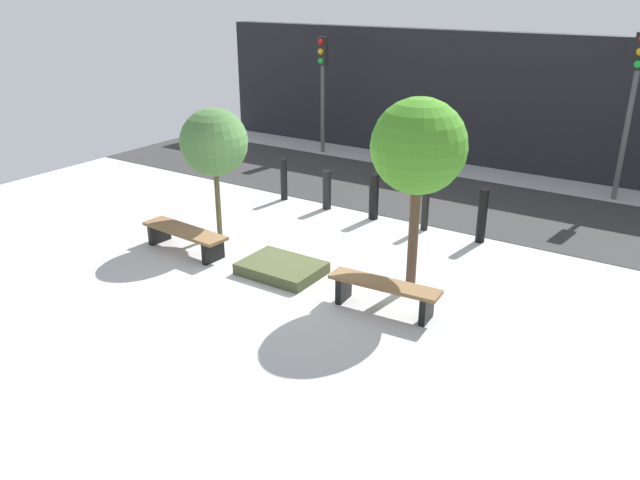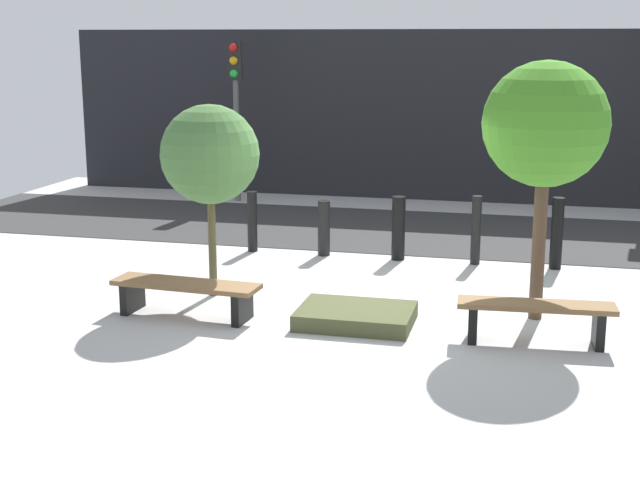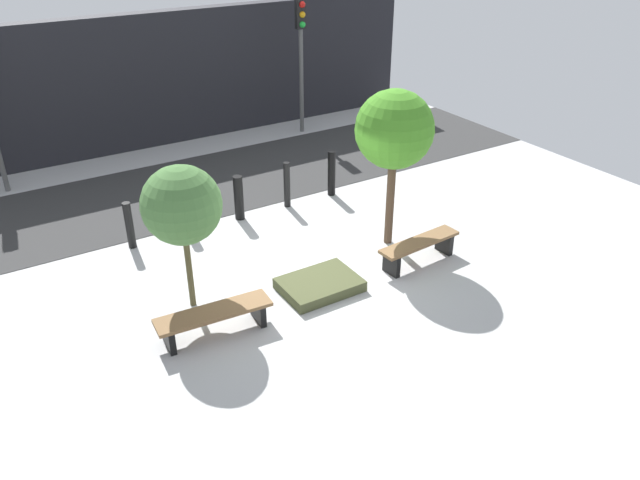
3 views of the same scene
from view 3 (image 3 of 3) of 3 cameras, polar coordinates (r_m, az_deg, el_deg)
ground_plane at (r=11.64m, az=-1.77°, el=-2.98°), size 18.00×18.00×0.00m
road_strip at (r=15.44m, az=-10.67°, el=4.97°), size 18.00×3.70×0.01m
building_facade at (r=17.96m, az=-15.49°, el=13.81°), size 16.20×0.50×3.53m
bench_left at (r=10.06m, az=-9.66°, el=-6.95°), size 1.88×0.60×0.44m
bench_right at (r=11.92m, az=9.06°, el=-0.63°), size 1.76×0.51×0.47m
planter_bed at (r=11.10m, az=-0.03°, el=-4.11°), size 1.37×1.00×0.20m
tree_behind_left_bench at (r=10.05m, az=-12.54°, el=3.10°), size 1.29×1.29×2.54m
tree_behind_right_bench at (r=11.76m, az=6.82°, el=9.91°), size 1.48×1.48×3.12m
bollard_far_left at (r=12.79m, az=-17.03°, el=1.30°), size 0.16×0.16×0.97m
bollard_left at (r=13.10m, az=-12.09°, el=2.40°), size 0.19×0.19×0.88m
bollard_center at (r=13.46m, az=-7.44°, el=3.85°), size 0.21×0.21×0.99m
bollard_right at (r=13.92m, az=-3.04°, el=5.07°), size 0.15×0.15×1.05m
bollard_far_right at (r=14.47m, az=1.06°, el=6.12°), size 0.18×0.18×1.08m
traffic_light_mid_west at (r=18.20m, az=-1.74°, el=17.57°), size 0.28×0.27×3.72m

